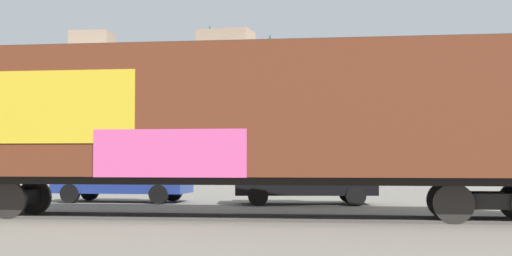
# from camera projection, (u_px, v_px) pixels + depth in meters

# --- Properties ---
(ground_plane) EXTENTS (260.00, 260.00, 0.00)m
(ground_plane) POSITION_uv_depth(u_px,v_px,m) (270.00, 220.00, 17.15)
(ground_plane) COLOR slate
(track) EXTENTS (59.97, 5.48, 0.08)m
(track) POSITION_uv_depth(u_px,v_px,m) (125.00, 216.00, 17.72)
(track) COLOR #4C4742
(track) RESTS_ON ground_plane
(freight_car) EXTENTS (17.98, 4.23, 4.40)m
(freight_car) POSITION_uv_depth(u_px,v_px,m) (227.00, 116.00, 17.48)
(freight_car) COLOR #5B2B19
(freight_car) RESTS_ON ground_plane
(hillside) EXTENTS (135.09, 38.96, 17.72)m
(hillside) POSITION_uv_depth(u_px,v_px,m) (373.00, 119.00, 87.73)
(hillside) COLOR silver
(hillside) RESTS_ON ground_plane
(parked_car_blue) EXTENTS (4.61, 2.01, 1.52)m
(parked_car_blue) POSITION_uv_depth(u_px,v_px,m) (122.00, 179.00, 24.34)
(parked_car_blue) COLOR navy
(parked_car_blue) RESTS_ON ground_plane
(parked_car_black) EXTENTS (4.80, 2.70, 1.79)m
(parked_car_black) POSITION_uv_depth(u_px,v_px,m) (303.00, 177.00, 23.12)
(parked_car_black) COLOR black
(parked_car_black) RESTS_ON ground_plane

